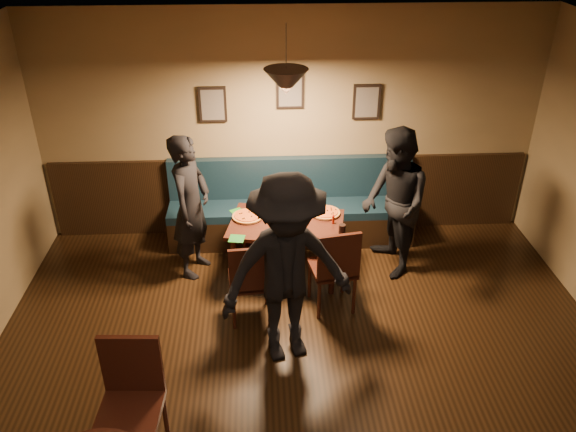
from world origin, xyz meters
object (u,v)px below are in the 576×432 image
object	(u,v)px
soda_glass	(342,231)
tabasco_bottle	(333,219)
dining_table	(286,248)
cafe_chair_far	(130,410)
chair_near_right	(332,266)
diner_front	(287,271)
chair_near_left	(250,278)
booth_bench	(291,204)
diner_left	(191,207)
diner_right	(395,204)

from	to	relation	value
soda_glass	tabasco_bottle	world-z (taller)	soda_glass
dining_table	cafe_chair_far	bearing A→B (deg)	-107.04
chair_near_right	cafe_chair_far	xyz separation A→B (m)	(-1.73, -1.82, 0.03)
soda_glass	cafe_chair_far	bearing A→B (deg)	-131.36
chair_near_right	diner_front	bearing A→B (deg)	-135.84
chair_near_left	tabasco_bottle	size ratio (longest dim) A/B	8.02
booth_bench	diner_front	size ratio (longest dim) A/B	1.60
dining_table	diner_left	world-z (taller)	diner_left
soda_glass	cafe_chair_far	distance (m)	2.82
chair_near_left	cafe_chair_far	world-z (taller)	cafe_chair_far
soda_glass	diner_left	bearing A→B (deg)	164.31
cafe_chair_far	diner_left	bearing A→B (deg)	-92.08
diner_left	chair_near_left	bearing A→B (deg)	-124.26
diner_right	diner_left	bearing A→B (deg)	-101.50
chair_near_left	cafe_chair_far	distance (m)	1.90
diner_right	diner_front	distance (m)	1.84
diner_left	diner_right	bearing A→B (deg)	-72.81
diner_right	tabasco_bottle	size ratio (longest dim) A/B	14.63
booth_bench	chair_near_right	distance (m)	1.40
diner_left	cafe_chair_far	world-z (taller)	diner_left
chair_near_left	cafe_chair_far	xyz separation A→B (m)	(-0.88, -1.68, 0.05)
diner_left	tabasco_bottle	size ratio (longest dim) A/B	14.22
diner_right	tabasco_bottle	world-z (taller)	diner_right
chair_near_right	tabasco_bottle	bearing A→B (deg)	73.08
chair_near_right	cafe_chair_far	world-z (taller)	cafe_chair_far
diner_left	soda_glass	xyz separation A→B (m)	(1.62, -0.45, -0.09)
chair_near_right	tabasco_bottle	distance (m)	0.63
booth_bench	soda_glass	distance (m)	1.19
diner_left	diner_right	world-z (taller)	diner_right
diner_left	diner_right	size ratio (longest dim) A/B	0.97
diner_right	tabasco_bottle	xyz separation A→B (m)	(-0.68, -0.06, -0.14)
tabasco_bottle	soda_glass	bearing A→B (deg)	-79.55
chair_near_right	diner_front	size ratio (longest dim) A/B	0.53
diner_right	cafe_chair_far	xyz separation A→B (m)	(-2.48, -2.47, -0.34)
chair_near_left	diner_left	distance (m)	1.14
soda_glass	booth_bench	bearing A→B (deg)	113.93
soda_glass	chair_near_right	bearing A→B (deg)	-113.92
diner_front	tabasco_bottle	world-z (taller)	diner_front
chair_near_left	tabasco_bottle	world-z (taller)	chair_near_left
tabasco_bottle	dining_table	bearing A→B (deg)	176.09
tabasco_bottle	cafe_chair_far	xyz separation A→B (m)	(-1.80, -2.41, -0.20)
diner_right	diner_front	xyz separation A→B (m)	(-1.26, -1.34, 0.08)
cafe_chair_far	diner_front	bearing A→B (deg)	-134.18
chair_near_left	diner_right	xyz separation A→B (m)	(1.60, 0.78, 0.39)
dining_table	tabasco_bottle	size ratio (longest dim) A/B	10.54
booth_bench	soda_glass	bearing A→B (deg)	-66.07
dining_table	diner_right	xyz separation A→B (m)	(1.20, 0.03, 0.53)
diner_left	booth_bench	bearing A→B (deg)	-42.19
diner_left	cafe_chair_far	size ratio (longest dim) A/B	1.61
chair_near_right	diner_right	bearing A→B (deg)	30.69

